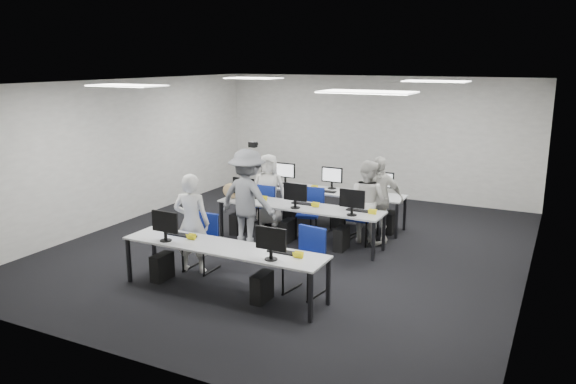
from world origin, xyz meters
The scene contains 23 objects.
room centered at (0.00, 0.00, 1.50)m, with size 9.00×9.02×3.00m.
ceiling_panels centered at (0.00, 0.00, 2.98)m, with size 5.20×4.60×0.02m.
desk_front centered at (0.00, -2.40, 0.68)m, with size 3.20×0.70×0.73m.
desk_mid centered at (0.00, 0.20, 0.68)m, with size 3.20×0.70×0.73m.
desk_back centered at (0.00, 1.60, 0.68)m, with size 3.20×0.70×0.73m.
equipment_front centered at (-0.19, -2.42, 0.36)m, with size 2.51×0.41×1.19m.
equipment_mid centered at (-0.19, 0.18, 0.36)m, with size 2.91×0.41×1.19m.
equipment_back centered at (0.19, 1.62, 0.36)m, with size 2.91×0.41×1.19m.
chair_0 centered at (-0.85, -1.76, 0.29)m, with size 0.46×0.50×0.92m.
chair_1 centered at (1.08, -1.87, 0.31)m, with size 0.55×0.59×0.98m.
chair_2 centered at (-1.25, 0.86, 0.30)m, with size 0.57×0.60×0.94m.
chair_3 centered at (-0.03, 0.65, 0.27)m, with size 0.53×0.56×0.86m.
chair_4 centered at (1.00, 0.76, 0.30)m, with size 0.47×0.51×0.95m.
chair_5 centered at (-1.03, 0.94, 0.28)m, with size 0.45×0.49×0.90m.
chair_6 centered at (0.01, 0.98, 0.30)m, with size 0.51×0.55×0.97m.
chair_7 centered at (0.94, 1.12, 0.29)m, with size 0.54×0.57×0.92m.
handbag centered at (-1.45, 0.12, 0.88)m, with size 0.36×0.23×0.30m, color tan.
student_0 centered at (-0.93, -1.88, 0.82)m, with size 0.60×0.39×1.63m, color beige.
student_1 centered at (1.10, 0.84, 0.79)m, with size 0.77×0.60×1.58m, color beige.
student_2 centered at (-1.10, 1.02, 0.75)m, with size 0.73×0.48×1.49m, color beige.
student_3 centered at (1.25, 1.00, 0.82)m, with size 0.96×0.40×1.64m, color beige.
photographer centered at (-0.76, -0.40, 0.91)m, with size 1.18×0.68×1.83m, color slate.
dslr_camera centered at (-0.74, -0.22, 1.89)m, with size 0.14×0.18×0.10m, color black.
Camera 1 is at (4.36, -8.93, 3.39)m, focal length 35.00 mm.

